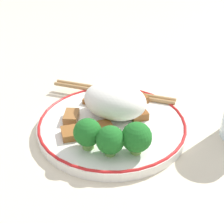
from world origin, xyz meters
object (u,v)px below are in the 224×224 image
broccoli_back_right (137,138)px  plate (112,125)px  broccoli_back_center (110,140)px  chopsticks (113,92)px  broccoli_back_left (89,133)px

broccoli_back_right → plate: bearing=-38.3°
broccoli_back_center → chopsticks: bearing=-63.4°
plate → broccoli_back_center: 0.09m
broccoli_back_right → chopsticks: (0.11, -0.14, -0.02)m
plate → chopsticks: (0.05, -0.09, 0.01)m
broccoli_back_left → broccoli_back_center: bearing=-177.2°
chopsticks → broccoli_back_left: bearing=106.2°
broccoli_back_left → broccoli_back_right: size_ratio=0.98×
broccoli_back_center → broccoli_back_right: (-0.03, -0.02, 0.00)m
broccoli_back_right → chopsticks: 0.18m
broccoli_back_center → plate: bearing=-64.0°
broccoli_back_left → broccoli_back_right: bearing=-160.6°
broccoli_back_left → chopsticks: broccoli_back_left is taller
broccoli_back_center → chopsticks: broccoli_back_center is taller
broccoli_back_left → chopsticks: size_ratio=0.20×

